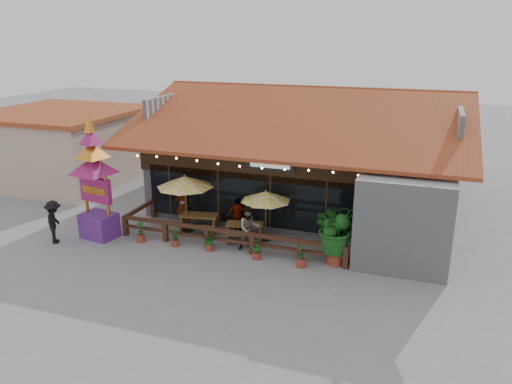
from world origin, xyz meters
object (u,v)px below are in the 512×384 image
at_px(umbrella_right, 266,196).
at_px(thai_sign_tower, 93,169).
at_px(picnic_table_left, 199,220).
at_px(tropical_plant, 336,229).
at_px(umbrella_left, 185,182).
at_px(pedestrian, 54,222).
at_px(picnic_table_right, 245,229).

bearing_deg(umbrella_right, thai_sign_tower, -163.51).
distance_m(picnic_table_left, tropical_plant, 6.61).
height_order(umbrella_left, tropical_plant, umbrella_left).
relative_size(picnic_table_left, thai_sign_tower, 0.33).
bearing_deg(umbrella_left, umbrella_right, 3.48).
height_order(umbrella_left, pedestrian, umbrella_left).
relative_size(picnic_table_left, picnic_table_right, 1.02).
distance_m(picnic_table_left, thai_sign_tower, 5.09).
relative_size(umbrella_left, picnic_table_left, 1.63).
xyz_separation_m(umbrella_left, picnic_table_right, (2.82, -0.03, -1.84)).
relative_size(umbrella_right, thai_sign_tower, 0.44).
bearing_deg(thai_sign_tower, tropical_plant, 4.55).
height_order(thai_sign_tower, pedestrian, thai_sign_tower).
xyz_separation_m(umbrella_right, pedestrian, (-8.45, -3.20, -1.07)).
height_order(picnic_table_right, pedestrian, pedestrian).
distance_m(umbrella_right, picnic_table_right, 1.75).
relative_size(umbrella_left, tropical_plant, 1.23).
distance_m(tropical_plant, pedestrian, 11.91).
relative_size(picnic_table_right, thai_sign_tower, 0.32).
relative_size(umbrella_left, thai_sign_tower, 0.53).
height_order(umbrella_right, tropical_plant, tropical_plant).
distance_m(picnic_table_right, thai_sign_tower, 6.94).
bearing_deg(umbrella_right, tropical_plant, -20.96).
xyz_separation_m(umbrella_left, pedestrian, (-4.76, -2.97, -1.41)).
bearing_deg(picnic_table_left, picnic_table_right, -5.48).
bearing_deg(picnic_table_right, picnic_table_left, 174.52).
relative_size(picnic_table_right, tropical_plant, 0.74).
xyz_separation_m(umbrella_left, picnic_table_left, (0.54, 0.19, -1.80)).
bearing_deg(tropical_plant, umbrella_right, 159.04).
bearing_deg(picnic_table_right, tropical_plant, -13.63).
relative_size(umbrella_right, tropical_plant, 1.02).
bearing_deg(pedestrian, umbrella_left, -89.08).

